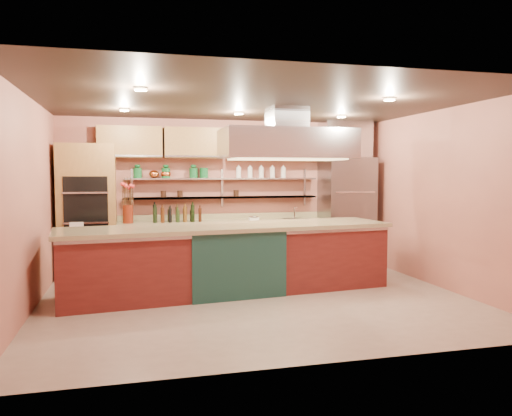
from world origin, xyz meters
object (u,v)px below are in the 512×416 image
object	(u,v)px
green_canister	(204,173)
copper_kettle	(154,174)
flower_vase	(128,214)
refrigerator	(347,212)
kitchen_scale	(254,217)
island	(230,259)

from	to	relation	value
green_canister	copper_kettle	bearing A→B (deg)	180.00
flower_vase	copper_kettle	size ratio (longest dim) A/B	1.77
flower_vase	copper_kettle	bearing A→B (deg)	25.30
copper_kettle	green_canister	distance (m)	0.91
flower_vase	refrigerator	bearing A→B (deg)	-0.14
kitchen_scale	copper_kettle	bearing A→B (deg)	170.02
refrigerator	copper_kettle	distance (m)	3.74
refrigerator	island	world-z (taller)	refrigerator
refrigerator	island	distance (m)	3.14
refrigerator	kitchen_scale	world-z (taller)	refrigerator
refrigerator	kitchen_scale	xyz separation A→B (m)	(-1.86, 0.01, -0.07)
flower_vase	copper_kettle	distance (m)	0.87
kitchen_scale	green_canister	bearing A→B (deg)	163.12
island	refrigerator	bearing A→B (deg)	25.50
refrigerator	kitchen_scale	size ratio (longest dim) A/B	11.76
refrigerator	copper_kettle	world-z (taller)	refrigerator
island	green_canister	size ratio (longest dim) A/B	26.68
island	flower_vase	world-z (taller)	flower_vase
flower_vase	kitchen_scale	bearing A→B (deg)	0.00
flower_vase	copper_kettle	world-z (taller)	copper_kettle
island	kitchen_scale	xyz separation A→B (m)	(0.78, 1.62, 0.47)
refrigerator	kitchen_scale	bearing A→B (deg)	179.69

